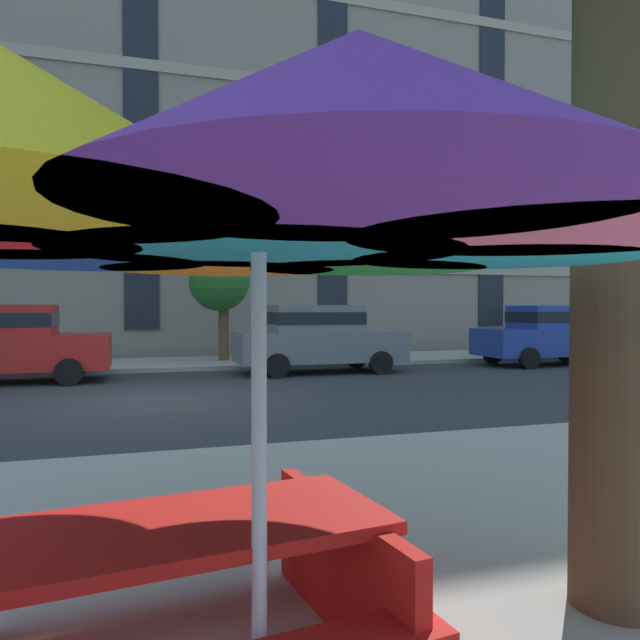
% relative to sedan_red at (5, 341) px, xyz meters
% --- Properties ---
extents(ground_plane, '(120.00, 120.00, 0.00)m').
position_rel_sedan_red_xyz_m(ground_plane, '(3.06, -3.70, -0.95)').
color(ground_plane, '#2D3033').
extents(sidewalk_far, '(56.00, 3.60, 0.12)m').
position_rel_sedan_red_xyz_m(sidewalk_far, '(3.06, 3.10, -0.89)').
color(sidewalk_far, '#9E998E').
rests_on(sidewalk_far, ground).
extents(apartment_building, '(45.96, 12.08, 19.20)m').
position_rel_sedan_red_xyz_m(apartment_building, '(3.06, 11.29, 8.65)').
color(apartment_building, gray).
rests_on(apartment_building, ground).
extents(sedan_red, '(4.40, 1.98, 1.78)m').
position_rel_sedan_red_xyz_m(sedan_red, '(0.00, 0.00, 0.00)').
color(sedan_red, '#B21E19').
rests_on(sedan_red, ground).
extents(sedan_gray, '(4.40, 1.98, 1.78)m').
position_rel_sedan_red_xyz_m(sedan_gray, '(7.43, 0.00, 0.00)').
color(sedan_gray, slate).
rests_on(sedan_gray, ground).
extents(sedan_blue, '(4.40, 1.98, 1.78)m').
position_rel_sedan_red_xyz_m(sedan_blue, '(14.76, 0.00, 0.00)').
color(sedan_blue, navy).
rests_on(sedan_blue, ground).
extents(street_tree_middle, '(1.82, 2.03, 3.44)m').
position_rel_sedan_red_xyz_m(street_tree_middle, '(5.29, 3.15, 1.54)').
color(street_tree_middle, brown).
rests_on(street_tree_middle, ground).
extents(patio_umbrella, '(3.35, 3.35, 2.36)m').
position_rel_sedan_red_xyz_m(patio_umbrella, '(3.21, -12.70, 1.14)').
color(patio_umbrella, silver).
rests_on(patio_umbrella, ground).
extents(picnic_table, '(1.97, 1.73, 0.77)m').
position_rel_sedan_red_xyz_m(picnic_table, '(2.94, -12.34, -0.46)').
color(picnic_table, red).
rests_on(picnic_table, ground).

